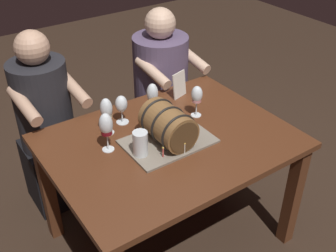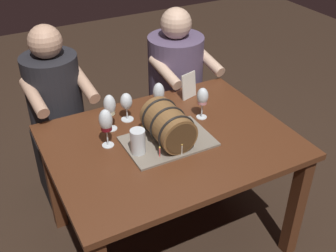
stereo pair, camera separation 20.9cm
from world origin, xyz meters
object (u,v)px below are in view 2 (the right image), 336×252
at_px(menu_card, 189,86).
at_px(person_seated_right, 175,92).
at_px(wine_glass_empty, 126,102).
at_px(dining_table, 170,155).
at_px(wine_glass_amber, 159,94).
at_px(wine_glass_red, 106,122).
at_px(person_seated_left, 59,123).
at_px(wine_glass_rose, 203,98).
at_px(wine_glass_white, 110,107).
at_px(beer_pint, 138,143).
at_px(barrel_cake, 168,127).

height_order(menu_card, person_seated_right, person_seated_right).
bearing_deg(wine_glass_empty, menu_card, 7.97).
xyz_separation_m(dining_table, wine_glass_amber, (0.07, 0.27, 0.23)).
relative_size(wine_glass_red, person_seated_left, 0.18).
xyz_separation_m(wine_glass_red, wine_glass_rose, (0.57, 0.01, -0.02)).
height_order(wine_glass_white, wine_glass_rose, wine_glass_white).
xyz_separation_m(dining_table, wine_glass_empty, (-0.12, 0.28, 0.22)).
relative_size(wine_glass_amber, beer_pint, 1.35).
bearing_deg(wine_glass_amber, person_seated_left, 137.61).
relative_size(wine_glass_amber, wine_glass_rose, 1.02).
relative_size(dining_table, wine_glass_red, 5.91).
bearing_deg(person_seated_right, wine_glass_red, -139.93).
relative_size(wine_glass_empty, wine_glass_rose, 0.89).
bearing_deg(person_seated_left, wine_glass_red, -79.66).
relative_size(dining_table, person_seated_left, 1.05).
bearing_deg(beer_pint, dining_table, 10.74).
bearing_deg(beer_pint, menu_card, 36.84).
bearing_deg(wine_glass_rose, beer_pint, -162.29).
height_order(wine_glass_red, wine_glass_white, wine_glass_red).
distance_m(wine_glass_red, wine_glass_empty, 0.26).
bearing_deg(wine_glass_red, menu_card, 21.51).
bearing_deg(person_seated_right, person_seated_left, -179.98).
bearing_deg(wine_glass_rose, menu_card, 77.80).
relative_size(menu_card, person_seated_left, 0.13).
relative_size(barrel_cake, person_seated_left, 0.38).
distance_m(wine_glass_white, menu_card, 0.56).
relative_size(wine_glass_amber, wine_glass_empty, 1.14).
xyz_separation_m(wine_glass_amber, menu_card, (0.24, 0.07, -0.04)).
xyz_separation_m(dining_table, person_seated_right, (0.42, 0.71, -0.06)).
xyz_separation_m(wine_glass_rose, person_seated_right, (0.16, 0.61, -0.30)).
bearing_deg(wine_glass_red, barrel_cake, -22.44).
bearing_deg(wine_glass_white, beer_pint, -82.38).
bearing_deg(menu_card, person_seated_right, 57.01).
xyz_separation_m(barrel_cake, wine_glass_empty, (-0.10, 0.30, 0.02)).
relative_size(wine_glass_rose, menu_card, 1.16).
height_order(wine_glass_red, beer_pint, wine_glass_red).
xyz_separation_m(barrel_cake, person_seated_left, (-0.40, 0.73, -0.27)).
xyz_separation_m(barrel_cake, wine_glass_rose, (0.28, 0.13, 0.03)).
relative_size(person_seated_left, person_seated_right, 1.02).
xyz_separation_m(menu_card, person_seated_right, (0.11, 0.37, -0.25)).
bearing_deg(wine_glass_empty, person_seated_right, 38.36).
xyz_separation_m(wine_glass_amber, beer_pint, (-0.27, -0.31, -0.06)).
distance_m(wine_glass_rose, menu_card, 0.24).
height_order(beer_pint, person_seated_left, person_seated_left).
height_order(wine_glass_amber, wine_glass_red, wine_glass_red).
bearing_deg(person_seated_right, barrel_cake, -121.32).
height_order(wine_glass_red, person_seated_right, person_seated_right).
bearing_deg(dining_table, wine_glass_rose, 22.79).
relative_size(wine_glass_white, wine_glass_rose, 1.12).
relative_size(dining_table, wine_glass_white, 6.01).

